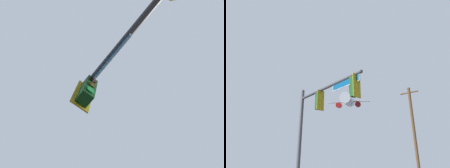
# 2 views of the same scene
# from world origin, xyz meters

# --- Properties ---
(signal_pole_near) EXTENTS (5.87, 1.45, 6.93)m
(signal_pole_near) POSITION_xyz_m (-5.59, -5.24, 4.86)
(signal_pole_near) COLOR #47474C
(signal_pole_near) RESTS_ON ground_plane
(utility_pole) EXTENTS (1.96, 1.05, 10.94)m
(utility_pole) POSITION_xyz_m (-11.01, 8.78, 5.60)
(utility_pole) COLOR brown
(utility_pole) RESTS_ON ground_plane
(airplane) EXTENTS (17.44, 15.69, 12.57)m
(airplane) POSITION_xyz_m (-64.18, 32.42, 27.93)
(airplane) COLOR silver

